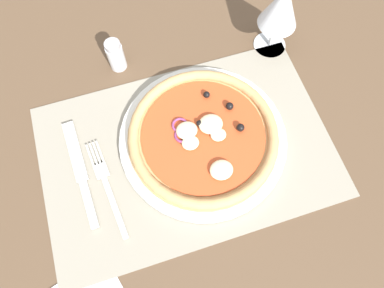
{
  "coord_description": "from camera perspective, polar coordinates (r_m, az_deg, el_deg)",
  "views": [
    {
      "loc": [
        -5.66,
        -20.9,
        56.62
      ],
      "look_at": [
        0.99,
        0.0,
        2.51
      ],
      "focal_mm": 32.09,
      "sensor_mm": 36.0,
      "label": 1
    }
  ],
  "objects": [
    {
      "name": "ground_plane",
      "position": [
        0.62,
        -0.88,
        -1.55
      ],
      "size": [
        190.0,
        140.0,
        2.4
      ],
      "primitive_type": "cube",
      "color": "brown"
    },
    {
      "name": "wine_glass",
      "position": [
        0.66,
        14.68,
        21.15
      ],
      "size": [
        7.2,
        7.2,
        14.9
      ],
      "color": "silver",
      "rests_on": "ground_plane"
    },
    {
      "name": "plate",
      "position": [
        0.6,
        1.82,
        0.83
      ],
      "size": [
        29.38,
        29.38,
        1.11
      ],
      "primitive_type": "cylinder",
      "color": "silver",
      "rests_on": "placemat"
    },
    {
      "name": "pizza",
      "position": [
        0.59,
        1.88,
        1.44
      ],
      "size": [
        26.12,
        26.12,
        2.69
      ],
      "color": "tan",
      "rests_on": "plate"
    },
    {
      "name": "fork",
      "position": [
        0.6,
        -14.11,
        -6.29
      ],
      "size": [
        3.56,
        18.05,
        0.44
      ],
      "rotation": [
        0.0,
        0.0,
        1.69
      ],
      "color": "silver",
      "rests_on": "placemat"
    },
    {
      "name": "pepper_shaker",
      "position": [
        0.68,
        -12.56,
        14.18
      ],
      "size": [
        3.2,
        3.2,
        6.7
      ],
      "color": "silver",
      "rests_on": "ground_plane"
    },
    {
      "name": "knife",
      "position": [
        0.62,
        -18.07,
        -4.33
      ],
      "size": [
        2.75,
        20.06,
        0.62
      ],
      "rotation": [
        0.0,
        0.0,
        1.63
      ],
      "color": "silver",
      "rests_on": "placemat"
    },
    {
      "name": "placemat",
      "position": [
        0.6,
        -0.89,
        -1.09
      ],
      "size": [
        50.52,
        33.23,
        0.4
      ],
      "primitive_type": "cube",
      "color": "gray",
      "rests_on": "ground_plane"
    }
  ]
}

